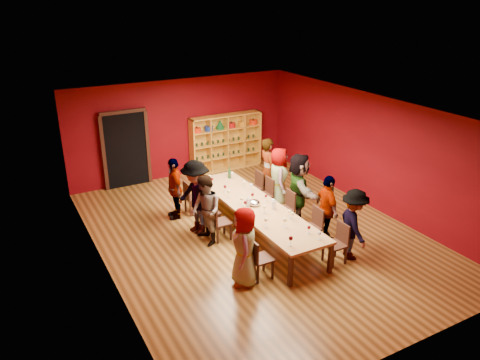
# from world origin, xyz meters

# --- Properties ---
(room_shell) EXTENTS (7.10, 9.10, 3.04)m
(room_shell) POSITION_xyz_m (0.00, 0.00, 1.50)
(room_shell) COLOR brown
(room_shell) RESTS_ON ground
(tasting_table) EXTENTS (1.10, 4.50, 0.75)m
(tasting_table) POSITION_xyz_m (0.00, 0.00, 0.70)
(tasting_table) COLOR #AA7B46
(tasting_table) RESTS_ON ground
(doorway) EXTENTS (1.40, 0.17, 2.30)m
(doorway) POSITION_xyz_m (-1.80, 4.43, 1.12)
(doorway) COLOR black
(doorway) RESTS_ON ground
(shelving_unit) EXTENTS (2.40, 0.40, 1.80)m
(shelving_unit) POSITION_xyz_m (1.40, 4.32, 0.98)
(shelving_unit) COLOR gold
(shelving_unit) RESTS_ON ground
(chair_person_left_0) EXTENTS (0.42, 0.42, 0.89)m
(chair_person_left_0) POSITION_xyz_m (-0.91, -1.62, 0.50)
(chair_person_left_0) COLOR black
(chair_person_left_0) RESTS_ON ground
(person_left_0) EXTENTS (0.73, 0.90, 1.63)m
(person_left_0) POSITION_xyz_m (-1.21, -1.62, 0.81)
(person_left_0) COLOR #131735
(person_left_0) RESTS_ON ground
(chair_person_left_2) EXTENTS (0.42, 0.42, 0.89)m
(chair_person_left_2) POSITION_xyz_m (-0.91, 0.19, 0.50)
(chair_person_left_2) COLOR black
(chair_person_left_2) RESTS_ON ground
(person_left_2) EXTENTS (0.46, 0.81, 1.64)m
(person_left_2) POSITION_xyz_m (-1.20, 0.19, 0.82)
(person_left_2) COLOR #5174A8
(person_left_2) RESTS_ON ground
(chair_person_left_3) EXTENTS (0.42, 0.42, 0.89)m
(chair_person_left_3) POSITION_xyz_m (-0.91, 0.78, 0.50)
(chair_person_left_3) COLOR black
(chair_person_left_3) RESTS_ON ground
(person_left_3) EXTENTS (0.76, 1.26, 1.82)m
(person_left_3) POSITION_xyz_m (-1.19, 0.78, 0.91)
(person_left_3) COLOR #5275A8
(person_left_3) RESTS_ON ground
(chair_person_left_4) EXTENTS (0.42, 0.42, 0.89)m
(chair_person_left_4) POSITION_xyz_m (-0.91, 1.77, 0.50)
(chair_person_left_4) COLOR black
(chair_person_left_4) RESTS_ON ground
(person_left_4) EXTENTS (0.56, 0.99, 1.60)m
(person_left_4) POSITION_xyz_m (-1.34, 1.77, 0.80)
(person_left_4) COLOR pink
(person_left_4) RESTS_ON ground
(chair_person_right_0) EXTENTS (0.42, 0.42, 0.89)m
(chair_person_right_0) POSITION_xyz_m (0.91, -1.89, 0.50)
(chair_person_right_0) COLOR black
(chair_person_right_0) RESTS_ON ground
(person_right_0) EXTENTS (0.73, 1.11, 1.59)m
(person_right_0) POSITION_xyz_m (1.29, -1.89, 0.79)
(person_right_0) COLOR #141D38
(person_right_0) RESTS_ON ground
(chair_person_right_1) EXTENTS (0.42, 0.42, 0.89)m
(chair_person_right_1) POSITION_xyz_m (0.91, -1.03, 0.50)
(chair_person_right_1) COLOR black
(chair_person_right_1) RESTS_ON ground
(person_right_1) EXTENTS (0.61, 1.01, 1.61)m
(person_right_1) POSITION_xyz_m (1.27, -1.03, 0.80)
(person_right_1) COLOR #526BA9
(person_right_1) RESTS_ON ground
(chair_person_right_2) EXTENTS (0.42, 0.42, 0.89)m
(chair_person_right_2) POSITION_xyz_m (0.91, 0.06, 0.50)
(chair_person_right_2) COLOR black
(chair_person_right_2) RESTS_ON ground
(person_right_2) EXTENTS (1.03, 1.74, 1.81)m
(person_right_2) POSITION_xyz_m (1.25, 0.06, 0.90)
(person_right_2) COLOR #141A38
(person_right_2) RESTS_ON ground
(chair_person_right_3) EXTENTS (0.42, 0.42, 0.89)m
(chair_person_right_3) POSITION_xyz_m (0.91, 1.02, 0.50)
(chair_person_right_3) COLOR black
(chair_person_right_3) RESTS_ON ground
(person_right_3) EXTENTS (0.74, 0.92, 1.66)m
(person_right_3) POSITION_xyz_m (1.29, 1.02, 0.83)
(person_right_3) COLOR silver
(person_right_3) RESTS_ON ground
(chair_person_right_4) EXTENTS (0.42, 0.42, 0.89)m
(chair_person_right_4) POSITION_xyz_m (0.91, 1.56, 0.50)
(chair_person_right_4) COLOR black
(chair_person_right_4) RESTS_ON ground
(person_right_4) EXTENTS (0.53, 0.69, 1.77)m
(person_right_4) POSITION_xyz_m (1.29, 1.56, 0.89)
(person_right_4) COLOR #454549
(person_right_4) RESTS_ON ground
(wine_glass_0) EXTENTS (0.09, 0.09, 0.21)m
(wine_glass_0) POSITION_xyz_m (-0.34, -1.92, 0.90)
(wine_glass_0) COLOR silver
(wine_glass_0) RESTS_ON tasting_table
(wine_glass_1) EXTENTS (0.08, 0.08, 0.20)m
(wine_glass_1) POSITION_xyz_m (-0.33, 1.84, 0.89)
(wine_glass_1) COLOR silver
(wine_glass_1) RESTS_ON tasting_table
(wine_glass_2) EXTENTS (0.08, 0.08, 0.19)m
(wine_glass_2) POSITION_xyz_m (-0.03, -0.43, 0.89)
(wine_glass_2) COLOR silver
(wine_glass_2) RESTS_ON tasting_table
(wine_glass_3) EXTENTS (0.09, 0.09, 0.22)m
(wine_glass_3) POSITION_xyz_m (-0.35, -1.01, 0.91)
(wine_glass_3) COLOR silver
(wine_glass_3) RESTS_ON tasting_table
(wine_glass_4) EXTENTS (0.08, 0.08, 0.19)m
(wine_glass_4) POSITION_xyz_m (0.08, 0.30, 0.89)
(wine_glass_4) COLOR silver
(wine_glass_4) RESTS_ON tasting_table
(wine_glass_5) EXTENTS (0.08, 0.08, 0.20)m
(wine_glass_5) POSITION_xyz_m (0.28, 1.74, 0.89)
(wine_glass_5) COLOR silver
(wine_glass_5) RESTS_ON tasting_table
(wine_glass_6) EXTENTS (0.08, 0.08, 0.20)m
(wine_glass_6) POSITION_xyz_m (0.31, -1.03, 0.90)
(wine_glass_6) COLOR silver
(wine_glass_6) RESTS_ON tasting_table
(wine_glass_7) EXTENTS (0.08, 0.08, 0.19)m
(wine_glass_7) POSITION_xyz_m (-0.28, 1.05, 0.89)
(wine_glass_7) COLOR silver
(wine_glass_7) RESTS_ON tasting_table
(wine_glass_8) EXTENTS (0.09, 0.09, 0.22)m
(wine_glass_8) POSITION_xyz_m (-0.01, -1.22, 0.91)
(wine_glass_8) COLOR silver
(wine_glass_8) RESTS_ON tasting_table
(wine_glass_9) EXTENTS (0.08, 0.08, 0.19)m
(wine_glass_9) POSITION_xyz_m (-0.29, -0.01, 0.89)
(wine_glass_9) COLOR silver
(wine_glass_9) RESTS_ON tasting_table
(wine_glass_10) EXTENTS (0.07, 0.07, 0.18)m
(wine_glass_10) POSITION_xyz_m (0.30, -2.00, 0.88)
(wine_glass_10) COLOR silver
(wine_glass_10) RESTS_ON tasting_table
(wine_glass_11) EXTENTS (0.07, 0.07, 0.18)m
(wine_glass_11) POSITION_xyz_m (0.28, 1.07, 0.88)
(wine_glass_11) COLOR silver
(wine_glass_11) RESTS_ON tasting_table
(wine_glass_12) EXTENTS (0.08, 0.08, 0.19)m
(wine_glass_12) POSITION_xyz_m (0.30, 1.94, 0.89)
(wine_glass_12) COLOR silver
(wine_glass_12) RESTS_ON tasting_table
(wine_glass_13) EXTENTS (0.08, 0.08, 0.19)m
(wine_glass_13) POSITION_xyz_m (0.33, -0.90, 0.89)
(wine_glass_13) COLOR silver
(wine_glass_13) RESTS_ON tasting_table
(wine_glass_14) EXTENTS (0.08, 0.08, 0.21)m
(wine_glass_14) POSITION_xyz_m (0.31, 0.78, 0.90)
(wine_glass_14) COLOR silver
(wine_glass_14) RESTS_ON tasting_table
(wine_glass_15) EXTENTS (0.07, 0.07, 0.19)m
(wine_glass_15) POSITION_xyz_m (0.33, -0.19, 0.88)
(wine_glass_15) COLOR silver
(wine_glass_15) RESTS_ON tasting_table
(wine_glass_16) EXTENTS (0.07, 0.07, 0.18)m
(wine_glass_16) POSITION_xyz_m (0.27, -1.69, 0.88)
(wine_glass_16) COLOR silver
(wine_glass_16) RESTS_ON tasting_table
(wine_glass_17) EXTENTS (0.08, 0.08, 0.21)m
(wine_glass_17) POSITION_xyz_m (-0.28, 0.17, 0.90)
(wine_glass_17) COLOR silver
(wine_glass_17) RESTS_ON tasting_table
(wine_glass_18) EXTENTS (0.07, 0.07, 0.18)m
(wine_glass_18) POSITION_xyz_m (0.33, 0.09, 0.88)
(wine_glass_18) COLOR silver
(wine_glass_18) RESTS_ON tasting_table
(wine_glass_19) EXTENTS (0.07, 0.07, 0.18)m
(wine_glass_19) POSITION_xyz_m (-0.33, 1.68, 0.88)
(wine_glass_19) COLOR silver
(wine_glass_19) RESTS_ON tasting_table
(wine_glass_20) EXTENTS (0.08, 0.08, 0.20)m
(wine_glass_20) POSITION_xyz_m (-0.34, 0.72, 0.89)
(wine_glass_20) COLOR silver
(wine_glass_20) RESTS_ON tasting_table
(spittoon_bowl) EXTENTS (0.27, 0.27, 0.15)m
(spittoon_bowl) POSITION_xyz_m (-0.03, 0.02, 0.81)
(spittoon_bowl) COLOR silver
(spittoon_bowl) RESTS_ON tasting_table
(carafe_a) EXTENTS (0.10, 0.10, 0.23)m
(carafe_a) POSITION_xyz_m (-0.18, 0.06, 0.85)
(carafe_a) COLOR silver
(carafe_a) RESTS_ON tasting_table
(carafe_b) EXTENTS (0.12, 0.12, 0.24)m
(carafe_b) POSITION_xyz_m (0.26, -0.36, 0.86)
(carafe_b) COLOR silver
(carafe_b) RESTS_ON tasting_table
(wine_bottle) EXTENTS (0.09, 0.09, 0.32)m
(wine_bottle) POSITION_xyz_m (0.24, 1.82, 0.87)
(wine_bottle) COLOR #14391B
(wine_bottle) RESTS_ON tasting_table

